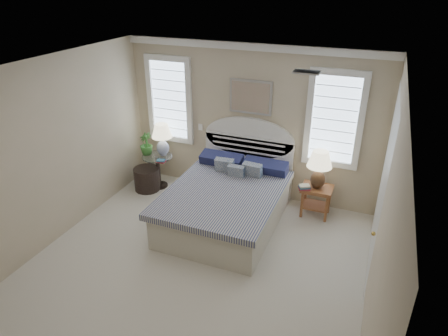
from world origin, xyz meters
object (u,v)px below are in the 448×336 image
bed (228,200)px  lamp_right (319,165)px  nightstand_right (316,195)px  side_table_left (158,168)px  floor_pot (147,179)px  lamp_left (162,136)px

bed → lamp_right: size_ratio=3.49×
nightstand_right → lamp_right: bearing=-139.3°
side_table_left → lamp_right: size_ratio=0.97×
side_table_left → lamp_right: bearing=1.8°
side_table_left → floor_pot: (-0.14, -0.18, -0.17)m
lamp_left → side_table_left: bearing=-125.2°
lamp_left → nightstand_right: bearing=-0.1°
nightstand_right → lamp_right: lamp_right is taller
bed → nightstand_right: 1.47m
lamp_right → nightstand_right: bearing=40.7°
bed → side_table_left: bearing=160.3°
bed → lamp_left: (-1.58, 0.70, 0.62)m
side_table_left → lamp_left: size_ratio=1.03×
side_table_left → nightstand_right: (2.95, 0.10, -0.00)m
bed → nightstand_right: bed is taller
floor_pot → lamp_right: lamp_right is taller
floor_pot → lamp_left: bearing=53.1°
bed → side_table_left: size_ratio=3.61×
nightstand_right → lamp_left: bearing=179.9°
nightstand_right → lamp_left: (-2.88, 0.00, 0.62)m
lamp_right → floor_pot: bearing=-174.9°
nightstand_right → bed: bearing=-152.0°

